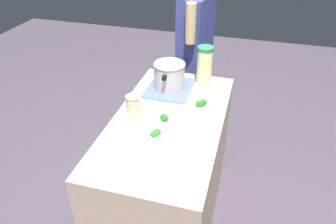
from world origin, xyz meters
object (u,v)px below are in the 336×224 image
at_px(lemonade_pitcher, 205,65).
at_px(broccoli_bowl_center, 155,137).
at_px(broccoli_bowl_front, 202,106).
at_px(person_cook, 194,59).
at_px(broccoli_bowl_back, 163,120).
at_px(mason_jar, 133,107).
at_px(cooking_pot, 169,75).

relative_size(lemonade_pitcher, broccoli_bowl_center, 2.64).
bearing_deg(broccoli_bowl_front, person_cook, 14.79).
bearing_deg(person_cook, broccoli_bowl_back, -178.46).
xyz_separation_m(mason_jar, person_cook, (1.02, -0.16, -0.11)).
bearing_deg(broccoli_bowl_back, cooking_pot, 10.49).
xyz_separation_m(broccoli_bowl_back, person_cook, (1.03, 0.03, -0.07)).
xyz_separation_m(mason_jar, broccoli_bowl_front, (0.20, -0.38, -0.05)).
distance_m(mason_jar, person_cook, 1.04).
height_order(lemonade_pitcher, person_cook, person_cook).
height_order(broccoli_bowl_center, broccoli_bowl_back, broccoli_bowl_center).
relative_size(mason_jar, broccoli_bowl_back, 1.31).
xyz_separation_m(lemonade_pitcher, broccoli_bowl_front, (-0.36, -0.05, -0.11)).
height_order(cooking_pot, lemonade_pitcher, lemonade_pitcher).
bearing_deg(broccoli_bowl_front, lemonade_pitcher, 8.59).
height_order(mason_jar, broccoli_bowl_back, mason_jar).
relative_size(lemonade_pitcher, broccoli_bowl_front, 1.95).
xyz_separation_m(broccoli_bowl_center, person_cook, (1.21, 0.04, -0.07)).
xyz_separation_m(lemonade_pitcher, broccoli_bowl_center, (-0.75, 0.12, -0.10)).
bearing_deg(broccoli_bowl_back, broccoli_bowl_center, -176.73).
relative_size(cooking_pot, broccoli_bowl_back, 2.50).
bearing_deg(person_cook, cooking_pot, 175.42).
bearing_deg(lemonade_pitcher, broccoli_bowl_back, 166.73).
bearing_deg(broccoli_bowl_front, cooking_pot, 52.30).
bearing_deg(mason_jar, broccoli_bowl_back, -94.65).
bearing_deg(mason_jar, cooking_pot, -15.50).
xyz_separation_m(cooking_pot, broccoli_bowl_center, (-0.59, -0.09, -0.07)).
xyz_separation_m(cooking_pot, mason_jar, (-0.40, 0.11, -0.03)).
bearing_deg(broccoli_bowl_center, broccoli_bowl_back, 3.27).
bearing_deg(broccoli_bowl_back, lemonade_pitcher, -13.27).
bearing_deg(broccoli_bowl_center, broccoli_bowl_front, -24.93).
relative_size(mason_jar, broccoli_bowl_center, 1.46).
bearing_deg(cooking_pot, mason_jar, 164.50).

